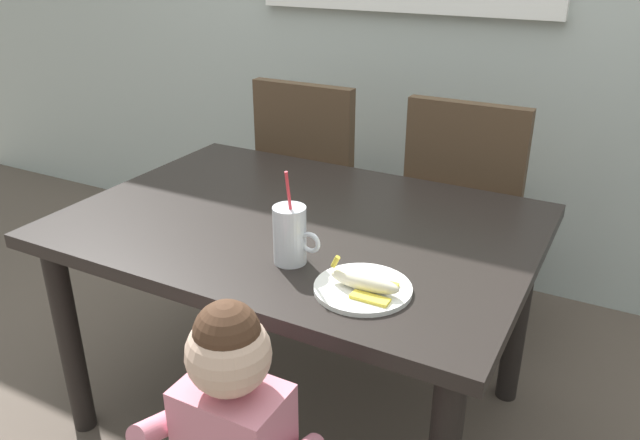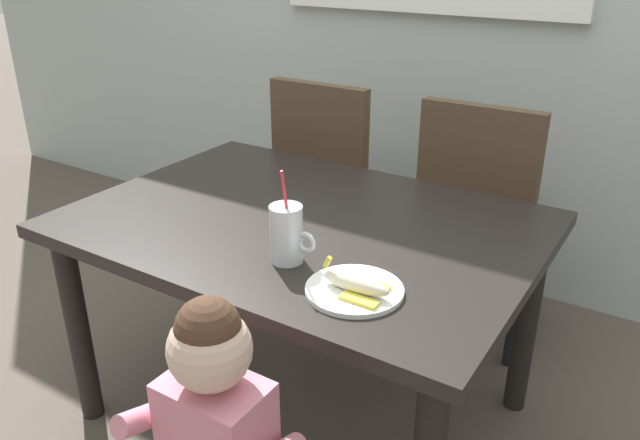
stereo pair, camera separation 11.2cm
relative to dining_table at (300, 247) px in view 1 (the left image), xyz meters
name	(u,v)px [view 1 (the left image)]	position (x,y,z in m)	size (l,w,h in m)	color
ground_plane	(302,409)	(0.00, 0.00, -0.62)	(24.00, 24.00, 0.00)	brown
dining_table	(300,247)	(0.00, 0.00, 0.00)	(1.34, 0.96, 0.71)	black
dining_chair_left	(317,179)	(-0.32, 0.71, -0.07)	(0.44, 0.44, 0.96)	#4C3826
dining_chair_right	(468,206)	(0.31, 0.72, -0.07)	(0.44, 0.44, 0.96)	#4C3826
toddler_standing	(234,434)	(0.21, -0.65, -0.09)	(0.33, 0.24, 0.84)	#3F4760
milk_cup	(290,238)	(0.11, -0.24, 0.16)	(0.13, 0.08, 0.25)	silver
snack_plate	(363,288)	(0.33, -0.28, 0.10)	(0.23, 0.23, 0.01)	white
peeled_banana	(365,283)	(0.34, -0.30, 0.12)	(0.17, 0.11, 0.07)	#F4EAC6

